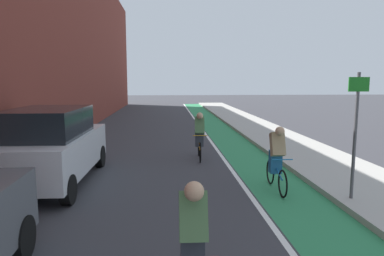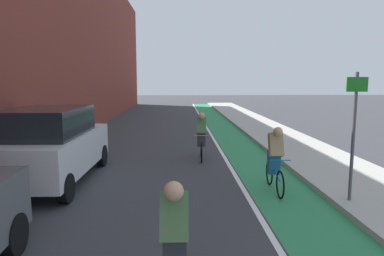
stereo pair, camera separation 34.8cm
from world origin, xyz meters
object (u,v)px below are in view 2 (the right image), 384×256
Objects in this scene: cyclist_lead at (175,243)px; street_sign_post at (354,126)px; parked_suv_white at (52,144)px; cyclist_trailing at (201,135)px; cyclist_mid at (275,159)px.

cyclist_lead is 4.96m from street_sign_post.
parked_suv_white is 2.63× the size of cyclist_lead.
parked_suv_white is 7.31m from street_sign_post.
cyclist_trailing is at bearing 84.01° from cyclist_lead.
cyclist_lead is 0.63× the size of street_sign_post.
cyclist_trailing is 5.48m from street_sign_post.
parked_suv_white is 1.64× the size of street_sign_post.
cyclist_lead is at bearing -95.99° from cyclist_trailing.
cyclist_mid is at bearing 140.70° from street_sign_post.
street_sign_post is (3.69, 3.17, 0.94)m from cyclist_lead.
cyclist_mid is 1.95m from street_sign_post.
street_sign_post is at bearing -57.84° from cyclist_trailing.
cyclist_mid is (5.65, -0.97, -0.21)m from parked_suv_white.
cyclist_lead is at bearing -57.88° from parked_suv_white.
cyclist_lead is 1.00× the size of cyclist_mid.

